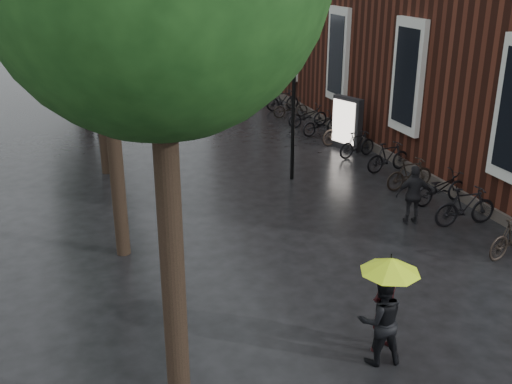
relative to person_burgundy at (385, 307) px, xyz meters
name	(u,v)px	position (x,y,z in m)	size (l,w,h in m)	color
person_burgundy	(385,307)	(0.00, 0.00, 0.00)	(0.62, 0.40, 1.69)	black
person_black	(380,320)	(-0.24, -0.28, -0.04)	(0.78, 0.61, 1.61)	black
lime_umbrella	(391,265)	(-0.10, -0.21, 0.94)	(1.01, 1.01, 1.49)	black
pedestrian_walking	(414,195)	(3.49, 4.58, -0.06)	(0.92, 0.38, 1.57)	black
parked_bicycles	(361,145)	(4.83, 9.94, -0.37)	(2.09, 16.01, 1.04)	black
ad_lightbox	(347,123)	(4.89, 11.17, 0.11)	(0.29, 1.26, 1.90)	black
lamp_post	(294,103)	(1.80, 8.74, 1.59)	(0.21, 0.21, 4.01)	black
cycle_sign	(95,91)	(-3.49, 16.20, 0.84)	(0.13, 0.46, 2.55)	#262628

